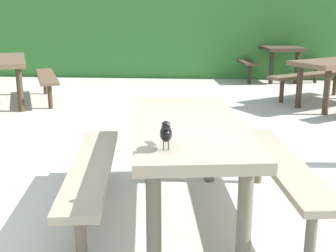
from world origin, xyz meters
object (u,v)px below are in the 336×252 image
at_px(picnic_table_foreground, 188,146).
at_px(bird_grackle, 166,133).
at_px(picnic_table_mid_right, 1,70).
at_px(picnic_table_mid_left, 274,53).

height_order(picnic_table_foreground, bird_grackle, bird_grackle).
bearing_deg(bird_grackle, picnic_table_mid_right, 123.95).
distance_m(picnic_table_foreground, picnic_table_mid_right, 4.97).
height_order(bird_grackle, picnic_table_mid_right, bird_grackle).
distance_m(bird_grackle, picnic_table_mid_right, 5.45).
distance_m(picnic_table_foreground, picnic_table_mid_left, 7.09).
bearing_deg(picnic_table_mid_left, bird_grackle, -103.24).
bearing_deg(bird_grackle, picnic_table_mid_left, 76.76).
height_order(bird_grackle, picnic_table_mid_left, bird_grackle).
xyz_separation_m(bird_grackle, picnic_table_mid_right, (-3.04, 4.52, -0.29)).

